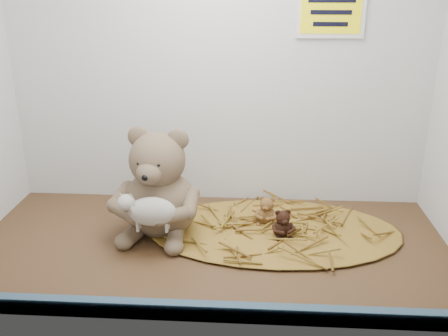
# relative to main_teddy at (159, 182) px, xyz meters

# --- Properties ---
(alcove_shell) EXTENTS (1.20, 0.60, 0.90)m
(alcove_shell) POSITION_rel_main_teddy_xyz_m (0.14, 0.03, 0.31)
(alcove_shell) COLOR #3E2A15
(alcove_shell) RESTS_ON ground
(front_rail) EXTENTS (1.19, 0.02, 0.04)m
(front_rail) POSITION_rel_main_teddy_xyz_m (0.14, -0.35, -0.13)
(front_rail) COLOR #3B5C70
(front_rail) RESTS_ON shelf_floor
(straw_bed) EXTENTS (0.67, 0.39, 0.01)m
(straw_bed) POSITION_rel_main_teddy_xyz_m (0.30, 0.02, -0.14)
(straw_bed) COLOR brown
(straw_bed) RESTS_ON shelf_floor
(main_teddy) EXTENTS (0.27, 0.28, 0.29)m
(main_teddy) POSITION_rel_main_teddy_xyz_m (0.00, 0.00, 0.00)
(main_teddy) COLOR #79664A
(main_teddy) RESTS_ON shelf_floor
(toy_lamb) EXTENTS (0.15, 0.09, 0.10)m
(toy_lamb) POSITION_rel_main_teddy_xyz_m (0.00, -0.10, -0.03)
(toy_lamb) COLOR beige
(toy_lamb) RESTS_ON main_teddy
(mini_teddy_tan) EXTENTS (0.07, 0.08, 0.08)m
(mini_teddy_tan) POSITION_rel_main_teddy_xyz_m (0.28, 0.06, -0.09)
(mini_teddy_tan) COLOR brown
(mini_teddy_tan) RESTS_ON straw_bed
(mini_teddy_brown) EXTENTS (0.07, 0.08, 0.07)m
(mini_teddy_brown) POSITION_rel_main_teddy_xyz_m (0.32, -0.02, -0.09)
(mini_teddy_brown) COLOR black
(mini_teddy_brown) RESTS_ON straw_bed
(wall_sign) EXTENTS (0.16, 0.01, 0.11)m
(wall_sign) POSITION_rel_main_teddy_xyz_m (0.44, 0.23, 0.41)
(wall_sign) COLOR #FFED0D
(wall_sign) RESTS_ON back_wall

